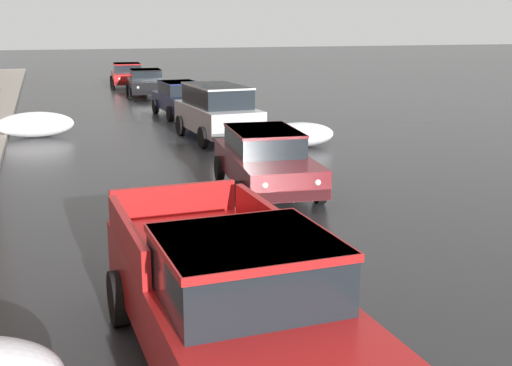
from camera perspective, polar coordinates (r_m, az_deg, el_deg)
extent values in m
ellipsoid|color=white|center=(30.49, -3.39, 7.29)|extent=(3.12, 1.16, 0.72)
ellipsoid|color=white|center=(30.64, -2.33, 7.10)|extent=(0.57, 0.48, 0.48)
ellipsoid|color=white|center=(30.54, -3.99, 7.22)|extent=(0.78, 0.65, 0.65)
ellipsoid|color=white|center=(23.61, -18.68, 4.84)|extent=(2.57, 0.92, 0.87)
ellipsoid|color=white|center=(23.71, -17.94, 4.78)|extent=(0.89, 0.74, 0.74)
ellipsoid|color=white|center=(23.70, -18.42, 4.57)|extent=(0.72, 0.60, 0.60)
ellipsoid|color=white|center=(20.73, 3.70, 4.22)|extent=(2.34, 1.41, 0.76)
ellipsoid|color=white|center=(20.48, 2.46, 3.72)|extent=(0.56, 0.47, 0.47)
cube|color=red|center=(7.49, -2.65, -10.59)|extent=(2.13, 5.06, 0.76)
cube|color=black|center=(6.60, -0.86, -7.42)|extent=(1.76, 1.67, 0.64)
cube|color=red|center=(6.51, -0.87, -5.12)|extent=(1.80, 1.72, 0.08)
cube|color=red|center=(8.44, 1.14, -3.35)|extent=(0.20, 2.40, 0.44)
cube|color=red|center=(7.98, -11.15, -4.63)|extent=(0.20, 2.40, 0.44)
cube|color=red|center=(9.51, -7.18, -1.47)|extent=(1.82, 0.18, 0.44)
cylinder|color=black|center=(9.23, 0.38, -8.26)|extent=(0.25, 0.73, 0.72)
cylinder|color=black|center=(8.78, -11.85, -9.76)|extent=(0.25, 0.73, 0.72)
cube|color=maroon|center=(15.16, 0.87, 1.53)|extent=(2.06, 4.46, 0.60)
cube|color=black|center=(15.26, 0.68, 3.75)|extent=(1.64, 2.37, 0.52)
cube|color=maroon|center=(15.22, 0.69, 4.61)|extent=(1.68, 2.42, 0.06)
cube|color=black|center=(13.21, 3.05, -1.14)|extent=(1.66, 0.26, 0.22)
cube|color=black|center=(17.21, -0.81, 2.41)|extent=(1.66, 0.26, 0.22)
cylinder|color=black|center=(14.21, 5.55, -0.62)|extent=(0.23, 0.61, 0.60)
cylinder|color=black|center=(13.77, -1.30, -1.02)|extent=(0.23, 0.61, 0.60)
cylinder|color=black|center=(16.71, 2.65, 1.62)|extent=(0.23, 0.61, 0.60)
cylinder|color=black|center=(16.34, -3.21, 1.33)|extent=(0.23, 0.61, 0.60)
sphere|color=silver|center=(13.28, 5.38, 0.05)|extent=(0.14, 0.14, 0.14)
sphere|color=silver|center=(12.98, 0.77, -0.21)|extent=(0.14, 0.14, 0.14)
cube|color=#B7B7BC|center=(21.92, -3.38, 5.71)|extent=(2.09, 4.37, 0.80)
cube|color=black|center=(21.87, -3.45, 7.65)|extent=(1.75, 3.08, 0.68)
cube|color=#B7B7BC|center=(21.84, -3.46, 8.46)|extent=(1.79, 3.14, 0.06)
cube|color=#525254|center=(20.03, -1.47, 4.15)|extent=(1.77, 0.24, 0.22)
cube|color=#525254|center=(23.92, -4.97, 5.69)|extent=(1.77, 0.24, 0.22)
cylinder|color=black|center=(21.07, 0.16, 4.31)|extent=(0.23, 0.69, 0.68)
cylinder|color=black|center=(20.46, -4.63, 3.98)|extent=(0.23, 0.69, 0.68)
cylinder|color=black|center=(23.51, -2.27, 5.29)|extent=(0.23, 0.69, 0.68)
cylinder|color=black|center=(22.96, -6.61, 5.01)|extent=(0.23, 0.69, 0.68)
sphere|color=silver|center=(20.15, 0.12, 5.25)|extent=(0.14, 0.14, 0.14)
sphere|color=silver|center=(19.75, -3.04, 5.05)|extent=(0.14, 0.14, 0.14)
cube|color=navy|center=(27.59, -6.49, 7.03)|extent=(1.87, 4.22, 0.60)
cube|color=black|center=(27.73, -6.63, 8.23)|extent=(1.52, 2.23, 0.52)
cube|color=navy|center=(27.71, -6.65, 8.70)|extent=(1.56, 2.28, 0.06)
cube|color=black|center=(25.69, -5.30, 6.16)|extent=(1.59, 0.22, 0.22)
cube|color=black|center=(29.55, -7.51, 7.10)|extent=(1.59, 0.22, 0.22)
cylinder|color=black|center=(26.64, -4.02, 6.19)|extent=(0.22, 0.61, 0.60)
cylinder|color=black|center=(26.20, -7.50, 5.98)|extent=(0.22, 0.61, 0.60)
cylinder|color=black|center=(29.08, -5.55, 6.81)|extent=(0.22, 0.61, 0.60)
cylinder|color=black|center=(28.67, -8.76, 6.61)|extent=(0.22, 0.61, 0.60)
sphere|color=silver|center=(25.78, -4.16, 6.79)|extent=(0.14, 0.14, 0.14)
sphere|color=silver|center=(25.49, -6.43, 6.66)|extent=(0.14, 0.14, 0.14)
cube|color=black|center=(35.20, -9.53, 8.39)|extent=(2.02, 4.02, 0.60)
cube|color=black|center=(35.35, -9.59, 9.32)|extent=(1.65, 2.13, 0.52)
cube|color=black|center=(35.33, -9.61, 9.70)|extent=(1.69, 2.17, 0.06)
cube|color=black|center=(33.33, -9.23, 7.80)|extent=(1.74, 0.23, 0.22)
cube|color=black|center=(37.11, -9.77, 8.38)|extent=(1.74, 0.23, 0.22)
cylinder|color=black|center=(34.11, -7.80, 7.78)|extent=(0.22, 0.61, 0.60)
cylinder|color=black|center=(33.96, -10.87, 7.63)|extent=(0.22, 0.61, 0.60)
cylinder|color=black|center=(36.51, -8.25, 8.16)|extent=(0.22, 0.61, 0.60)
cylinder|color=black|center=(36.37, -11.11, 8.02)|extent=(0.22, 0.61, 0.60)
sphere|color=silver|center=(33.33, -8.25, 8.28)|extent=(0.14, 0.14, 0.14)
sphere|color=silver|center=(33.23, -10.24, 8.19)|extent=(0.14, 0.14, 0.14)
cube|color=red|center=(40.66, -11.12, 9.04)|extent=(2.06, 4.32, 0.60)
cube|color=black|center=(40.83, -11.18, 9.84)|extent=(1.68, 2.29, 0.52)
cube|color=red|center=(40.82, -11.19, 10.16)|extent=(1.71, 2.33, 0.06)
cube|color=#520B0B|center=(38.63, -10.93, 8.53)|extent=(1.76, 0.23, 0.22)
cube|color=#520B0B|center=(42.73, -11.28, 9.01)|extent=(1.76, 0.23, 0.22)
cylinder|color=black|center=(39.45, -9.65, 8.52)|extent=(0.22, 0.61, 0.60)
cylinder|color=black|center=(39.35, -12.33, 8.38)|extent=(0.22, 0.61, 0.60)
cylinder|color=black|center=(42.05, -9.95, 8.83)|extent=(0.22, 0.61, 0.60)
cylinder|color=black|center=(41.95, -12.47, 8.70)|extent=(0.22, 0.61, 0.60)
sphere|color=silver|center=(38.62, -10.07, 8.96)|extent=(0.14, 0.14, 0.14)
sphere|color=silver|center=(38.55, -11.81, 8.87)|extent=(0.14, 0.14, 0.14)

